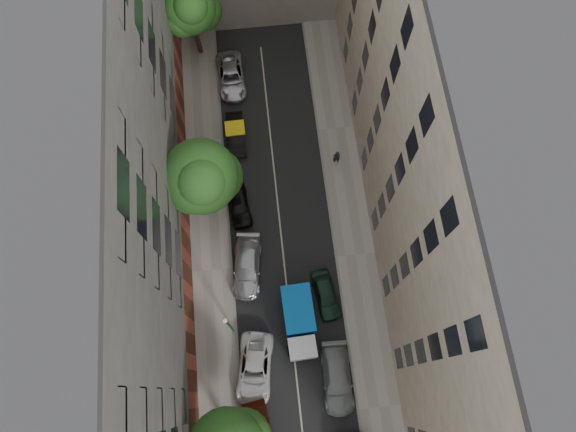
{
  "coord_description": "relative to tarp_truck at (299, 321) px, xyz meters",
  "views": [
    {
      "loc": [
        -0.72,
        -9.44,
        38.18
      ],
      "look_at": [
        0.48,
        1.66,
        6.0
      ],
      "focal_mm": 32.0,
      "sensor_mm": 36.0,
      "label": 1
    }
  ],
  "objects": [
    {
      "name": "ground",
      "position": [
        -0.6,
        4.68,
        -1.31
      ],
      "size": [
        120.0,
        120.0,
        0.0
      ],
      "primitive_type": "plane",
      "color": "#4C4C49",
      "rests_on": "ground"
    },
    {
      "name": "road_surface",
      "position": [
        -0.6,
        4.68,
        -1.3
      ],
      "size": [
        8.0,
        44.0,
        0.02
      ],
      "primitive_type": "cube",
      "color": "black",
      "rests_on": "ground"
    },
    {
      "name": "sidewalk_left",
      "position": [
        -6.1,
        4.68,
        -1.23
      ],
      "size": [
        3.0,
        44.0,
        0.15
      ],
      "primitive_type": "cube",
      "color": "gray",
      "rests_on": "ground"
    },
    {
      "name": "sidewalk_right",
      "position": [
        4.9,
        4.68,
        -1.23
      ],
      "size": [
        3.0,
        44.0,
        0.15
      ],
      "primitive_type": "cube",
      "color": "gray",
      "rests_on": "ground"
    },
    {
      "name": "building_left",
      "position": [
        -11.6,
        4.68,
        8.69
      ],
      "size": [
        8.0,
        44.0,
        20.0
      ],
      "primitive_type": "cube",
      "color": "#484644",
      "rests_on": "ground"
    },
    {
      "name": "building_right",
      "position": [
        10.4,
        4.68,
        8.69
      ],
      "size": [
        8.0,
        44.0,
        20.0
      ],
      "primitive_type": "cube",
      "color": "beige",
      "rests_on": "ground"
    },
    {
      "name": "tarp_truck",
      "position": [
        0.0,
        0.0,
        0.0
      ],
      "size": [
        2.2,
        5.2,
        2.38
      ],
      "rotation": [
        0.0,
        0.0,
        0.03
      ],
      "color": "black",
      "rests_on": "ground"
    },
    {
      "name": "car_left_2",
      "position": [
        -3.46,
        -2.86,
        -0.6
      ],
      "size": [
        3.19,
        5.42,
        1.41
      ],
      "primitive_type": "imported",
      "rotation": [
        0.0,
        0.0,
        -0.17
      ],
      "color": "silver",
      "rests_on": "ground"
    },
    {
      "name": "car_left_3",
      "position": [
        -3.4,
        4.48,
        -0.58
      ],
      "size": [
        2.7,
        5.24,
        1.45
      ],
      "primitive_type": "imported",
      "rotation": [
        0.0,
        0.0,
        -0.14
      ],
      "color": "#B9B8BD",
      "rests_on": "ground"
    },
    {
      "name": "car_left_4",
      "position": [
        -3.65,
        9.58,
        -0.63
      ],
      "size": [
        2.08,
        4.17,
        1.37
      ],
      "primitive_type": "imported",
      "rotation": [
        0.0,
        0.0,
        0.12
      ],
      "color": "black",
      "rests_on": "ground"
    },
    {
      "name": "car_left_5",
      "position": [
        -3.4,
        15.68,
        -0.64
      ],
      "size": [
        1.48,
        4.07,
        1.33
      ],
      "primitive_type": "imported",
      "rotation": [
        0.0,
        0.0,
        0.02
      ],
      "color": "black",
      "rests_on": "ground"
    },
    {
      "name": "car_left_6",
      "position": [
        -3.4,
        21.28,
        -0.63
      ],
      "size": [
        2.44,
        5.0,
        1.37
      ],
      "primitive_type": "imported",
      "rotation": [
        0.0,
        0.0,
        0.04
      ],
      "color": "#B6B6BB",
      "rests_on": "ground"
    },
    {
      "name": "car_right_1",
      "position": [
        2.2,
        -4.14,
        -0.58
      ],
      "size": [
        2.19,
        5.1,
        1.46
      ],
      "primitive_type": "imported",
      "rotation": [
        0.0,
        0.0,
        -0.03
      ],
      "color": "slate",
      "rests_on": "ground"
    },
    {
      "name": "car_right_2",
      "position": [
        2.2,
        1.79,
        -0.64
      ],
      "size": [
        2.15,
        4.11,
        1.34
      ],
      "primitive_type": "imported",
      "rotation": [
        0.0,
        0.0,
        0.15
      ],
      "color": "#142E20",
      "rests_on": "ground"
    },
    {
      "name": "tree_mid",
      "position": [
        -5.63,
        9.58,
        4.81
      ],
      "size": [
        5.5,
        5.25,
        8.96
      ],
      "color": "#382619",
      "rests_on": "sidewalk_left"
    },
    {
      "name": "tree_far",
      "position": [
        -5.81,
        24.38,
        4.14
      ],
      "size": [
        4.61,
        4.22,
        7.78
      ],
      "color": "#382619",
      "rests_on": "sidewalk_left"
    },
    {
      "name": "lamp_post",
      "position": [
        -4.8,
        -0.01,
        2.42
      ],
      "size": [
        0.36,
        0.36,
        5.71
      ],
      "color": "#1C6339",
      "rests_on": "sidewalk_left"
    },
    {
      "name": "pedestrian",
      "position": [
        4.47,
        12.63,
        -0.31
      ],
      "size": [
        0.62,
        0.41,
        1.69
      ],
      "primitive_type": "imported",
      "rotation": [
        0.0,
        0.0,
        3.15
      ],
      "color": "black",
      "rests_on": "sidewalk_right"
    }
  ]
}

